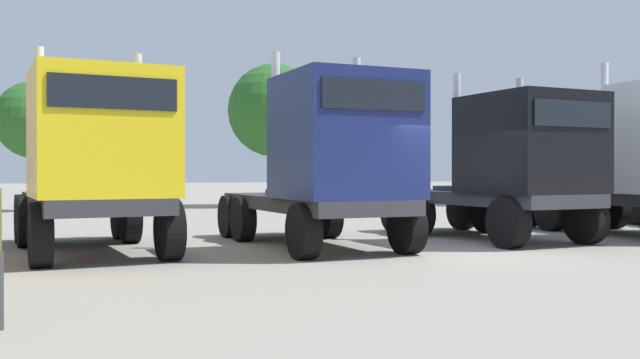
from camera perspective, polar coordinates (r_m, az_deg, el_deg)
The scene contains 7 objects.
ground at distance 14.09m, azimuth 10.45°, elevation -6.01°, with size 200.00×200.00×0.00m, color gray.
semi_truck_yellow at distance 14.08m, azimuth -17.63°, elevation 1.53°, with size 3.34×6.28×4.07m.
semi_truck_navy at distance 14.50m, azimuth 0.97°, elevation 1.57°, with size 3.09×6.33×4.15m.
semi_truck_black at distance 16.97m, azimuth 15.29°, elevation 1.20°, with size 3.23×6.07×3.96m.
oak_far_left at distance 31.31m, azimuth -22.10°, elevation 4.45°, with size 3.18×3.18×5.37m.
oak_far_centre at distance 33.51m, azimuth -3.72°, elevation 5.60°, with size 4.39×4.39×6.76m.
oak_far_right at distance 35.87m, azimuth 13.67°, elevation 4.15°, with size 3.30×3.30×5.53m.
Camera 1 is at (-6.69, -12.30, 1.61)m, focal length 39.53 mm.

